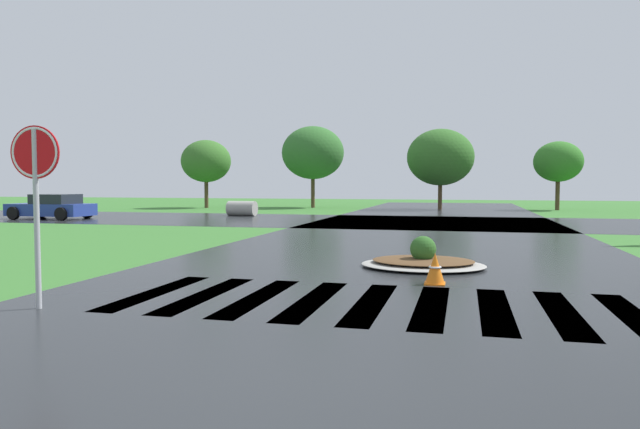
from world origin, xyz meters
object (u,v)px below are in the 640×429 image
object	(u,v)px
drainage_pipe_stack	(242,208)
traffic_cone	(435,269)
stop_sign	(35,173)
median_island	(423,261)
car_dark_suv	(52,207)

from	to	relation	value
drainage_pipe_stack	traffic_cone	bearing A→B (deg)	-59.60
traffic_cone	stop_sign	bearing A→B (deg)	-147.78
median_island	traffic_cone	distance (m)	2.09
car_dark_suv	drainage_pipe_stack	xyz separation A→B (m)	(8.32, 4.88, -0.18)
car_dark_suv	drainage_pipe_stack	size ratio (longest dim) A/B	2.54
stop_sign	car_dark_suv	bearing A→B (deg)	123.75
stop_sign	car_dark_suv	world-z (taller)	stop_sign
drainage_pipe_stack	stop_sign	bearing A→B (deg)	-75.40
stop_sign	drainage_pipe_stack	distance (m)	23.72
car_dark_suv	stop_sign	bearing A→B (deg)	129.37
car_dark_suv	traffic_cone	size ratio (longest dim) A/B	7.31
stop_sign	traffic_cone	world-z (taller)	stop_sign
traffic_cone	drainage_pipe_stack	bearing A→B (deg)	120.40
median_island	car_dark_suv	world-z (taller)	car_dark_suv
median_island	car_dark_suv	distance (m)	23.09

